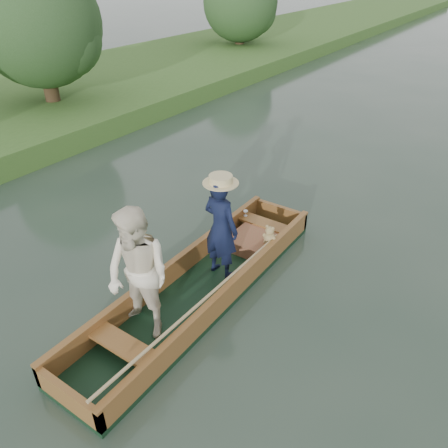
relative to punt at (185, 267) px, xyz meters
The scene contains 3 objects.
ground 0.74m from the punt, 80.46° to the left, with size 120.00×120.00×0.00m, color #283D30.
trees_far 9.33m from the punt, 98.17° to the left, with size 22.92×18.12×4.60m.
punt is the anchor object (origin of this frame).
Camera 1 is at (3.19, -4.04, 4.42)m, focal length 35.00 mm.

